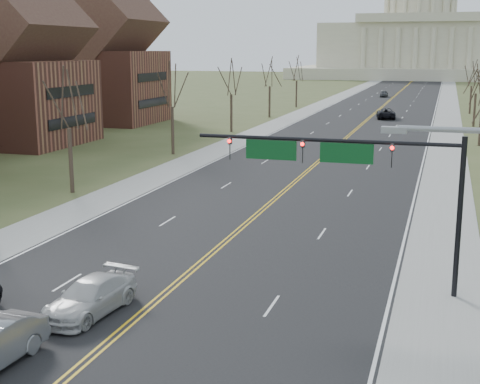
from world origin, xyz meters
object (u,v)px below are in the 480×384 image
Objects in this scene: signal_mast at (345,164)px; car_far_sb at (384,94)px; car_far_nb at (386,113)px; car_sb_inner_second at (90,297)px.

signal_mast is 2.81× the size of car_far_sb.
car_far_nb is at bearing -87.48° from car_far_sb.
signal_mast is at bearing -88.69° from car_far_sb.
car_far_nb is 1.37× the size of car_far_sb.
car_far_nb is (4.61, 84.59, 0.10)m from car_sb_inner_second.
car_sb_inner_second is at bearing -145.47° from signal_mast.
car_sb_inner_second is at bearing -92.96° from car_far_sb.
car_far_sb is (-0.13, 133.49, 0.01)m from car_sb_inner_second.
car_sb_inner_second is 84.72m from car_far_nb.
car_sb_inner_second is at bearing 78.97° from car_far_nb.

